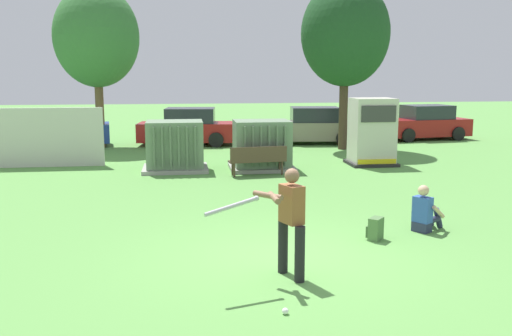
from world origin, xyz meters
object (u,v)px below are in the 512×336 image
Objects in this scene: transformer_mid_west at (262,146)px; parked_car_leftmost at (60,129)px; batter at (288,217)px; backpack at (375,229)px; parked_car_right_of_center at (312,127)px; parked_car_rightmost at (425,123)px; transformer_west at (175,147)px; seated_spectator at (425,213)px; generator_enclosure at (372,132)px; sports_ball at (285,311)px; park_bench at (258,159)px; parked_car_left_of_center at (188,128)px.

parked_car_leftmost is (-7.76, 6.73, -0.04)m from transformer_mid_west.
batter is 3.95× the size of backpack.
parked_car_right_of_center is 5.70m from parked_car_rightmost.
batter reaches higher than transformer_west.
seated_spectator is 0.22× the size of parked_car_leftmost.
generator_enclosure reaches higher than sports_ball.
parked_car_rightmost is (10.16, 18.65, 0.71)m from sports_ball.
batter is at bearing -94.69° from park_bench.
park_bench is at bearing -114.56° from parked_car_right_of_center.
backpack is (2.33, 3.13, 0.17)m from sports_ball.
transformer_mid_west is 1.14× the size of park_bench.
parked_car_rightmost is (9.14, 8.44, 0.22)m from park_bench.
park_bench is at bearing 100.54° from backpack.
batter is 17.99m from parked_car_leftmost.
parked_car_leftmost is at bearing 112.09° from batter.
parked_car_leftmost is at bearing 179.14° from parked_car_right_of_center.
generator_enclosure is 1.32× the size of batter.
park_bench is (-4.18, -1.57, -0.60)m from generator_enclosure.
backpack is 0.10× the size of parked_car_left_of_center.
park_bench is at bearing -159.41° from generator_enclosure.
sports_ball is 3.91m from backpack.
batter is 0.40× the size of parked_car_leftmost.
seated_spectator reaches higher than backpack.
generator_enclosure is at bearing 20.59° from park_bench.
parked_car_leftmost is 16.64m from parked_car_rightmost.
park_bench is at bearing -46.23° from parked_car_leftmost.
seated_spectator is at bearing -93.90° from parked_car_right_of_center.
sports_ball is 19.17m from parked_car_leftmost.
parked_car_left_of_center is at bearing 102.71° from backpack.
transformer_west and parked_car_rightmost have the same top height.
seated_spectator is 0.22× the size of parked_car_left_of_center.
parked_car_leftmost is (-6.77, 16.67, -0.22)m from batter.
seated_spectator is 17.56m from parked_car_leftmost.
batter is at bearing -67.91° from parked_car_leftmost.
backpack is at bearing -98.43° from parked_car_right_of_center.
sports_ball is at bearing -134.43° from seated_spectator.
backpack is 15.27m from parked_car_left_of_center.
parked_car_right_of_center is at bearing 65.44° from park_bench.
batter is at bearing -115.21° from generator_enclosure.
generator_enclosure is at bearing -125.81° from parked_car_rightmost.
parked_car_left_of_center is at bearing 178.36° from parked_car_right_of_center.
generator_enclosure is at bearing 7.06° from transformer_mid_west.
transformer_mid_west is 1.15m from park_bench.
parked_car_right_of_center reaches higher than sports_ball.
parked_car_left_of_center is (0.51, 6.55, -0.04)m from transformer_west.
batter reaches higher than park_bench.
transformer_west is at bearing -177.35° from generator_enclosure.
generator_enclosure reaches higher than transformer_west.
sports_ball is 0.09× the size of seated_spectator.
parked_car_leftmost is at bearing 151.84° from generator_enclosure.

